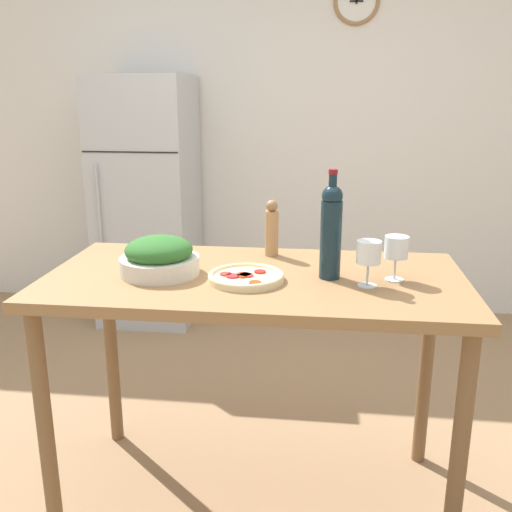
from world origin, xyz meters
TOP-DOWN VIEW (x-y plane):
  - ground_plane at (0.00, 0.00)m, footprint 14.00×14.00m
  - wall_back at (0.00, 2.20)m, footprint 6.40×0.08m
  - refrigerator at (-0.97, 1.84)m, footprint 0.63×0.65m
  - prep_counter at (0.00, 0.00)m, footprint 1.50×0.75m
  - wine_bottle at (0.27, -0.00)m, footprint 0.07×0.07m
  - wine_glass_near at (0.39, -0.08)m, footprint 0.08×0.08m
  - wine_glass_far at (0.49, -0.00)m, footprint 0.08×0.08m
  - pepper_mill at (0.04, 0.26)m, footprint 0.05×0.05m
  - salad_bowl at (-0.34, -0.03)m, footprint 0.29×0.29m
  - homemade_pizza at (-0.02, -0.07)m, footprint 0.27×0.27m

SIDE VIEW (x-z plane):
  - ground_plane at x=0.00m, z-range 0.00..0.00m
  - prep_counter at x=0.00m, z-range 0.35..1.29m
  - refrigerator at x=-0.97m, z-range 0.00..1.68m
  - homemade_pizza at x=-0.02m, z-range 0.93..0.96m
  - salad_bowl at x=-0.34m, z-range 0.92..1.06m
  - pepper_mill at x=0.04m, z-range 0.93..1.15m
  - wine_glass_near at x=0.39m, z-range 0.96..1.12m
  - wine_glass_far at x=0.49m, z-range 0.97..1.12m
  - wine_bottle at x=0.27m, z-range 0.92..1.30m
  - wall_back at x=0.00m, z-range 0.00..2.60m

